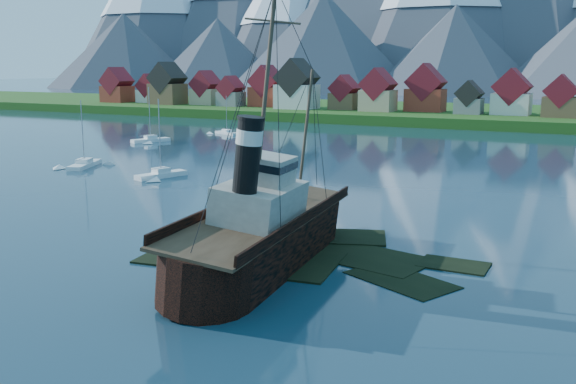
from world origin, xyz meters
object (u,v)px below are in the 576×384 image
at_px(sailboat_f, 161,176).
at_px(sailboat_c, 227,133).
at_px(sailboat_b, 151,141).
at_px(sailboat_a, 85,165).
at_px(tugboat_wreck, 269,228).

bearing_deg(sailboat_f, sailboat_c, 130.83).
bearing_deg(sailboat_b, sailboat_a, -43.05).
xyz_separation_m(sailboat_a, sailboat_b, (-13.77, 35.19, 0.04)).
height_order(sailboat_b, sailboat_f, sailboat_b).
height_order(tugboat_wreck, sailboat_a, tugboat_wreck).
bearing_deg(sailboat_b, sailboat_f, -23.52).
bearing_deg(tugboat_wreck, sailboat_f, 133.53).
distance_m(sailboat_c, sailboat_f, 66.00).
xyz_separation_m(sailboat_b, sailboat_f, (32.73, -37.79, -0.00)).
bearing_deg(sailboat_f, sailboat_b, 148.38).
height_order(sailboat_a, sailboat_b, sailboat_b).
height_order(sailboat_a, sailboat_c, sailboat_a).
distance_m(tugboat_wreck, sailboat_a, 65.52).
bearing_deg(sailboat_f, tugboat_wreck, -22.90).
xyz_separation_m(tugboat_wreck, sailboat_f, (-36.96, 31.43, -2.83)).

